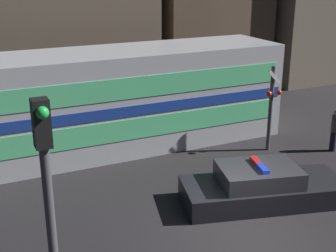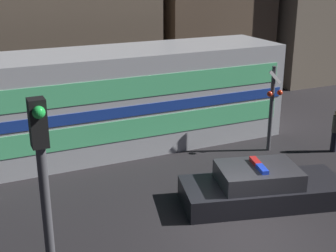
{
  "view_description": "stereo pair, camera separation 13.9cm",
  "coord_description": "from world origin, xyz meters",
  "views": [
    {
      "loc": [
        -6.53,
        -8.9,
        6.87
      ],
      "look_at": [
        -0.2,
        4.51,
        1.72
      ],
      "focal_mm": 50.0,
      "sensor_mm": 36.0,
      "label": 1
    },
    {
      "loc": [
        -6.41,
        -8.96,
        6.87
      ],
      "look_at": [
        -0.2,
        4.51,
        1.72
      ],
      "focal_mm": 50.0,
      "sensor_mm": 36.0,
      "label": 2
    }
  ],
  "objects": [
    {
      "name": "ground_plane",
      "position": [
        0.0,
        0.0,
        0.0
      ],
      "size": [
        120.0,
        120.0,
        0.0
      ],
      "primitive_type": "plane",
      "color": "#262326"
    },
    {
      "name": "train",
      "position": [
        -1.93,
        7.61,
        1.91
      ],
      "size": [
        15.28,
        3.19,
        3.82
      ],
      "color": "#B7BABF",
      "rests_on": "ground_plane"
    },
    {
      "name": "police_car",
      "position": [
        1.49,
        1.4,
        0.48
      ],
      "size": [
        5.22,
        3.08,
        1.29
      ],
      "rotation": [
        0.0,
        0.0,
        -0.26
      ],
      "color": "black",
      "rests_on": "ground_plane"
    },
    {
      "name": "pedestrian",
      "position": [
        6.44,
        3.62,
        0.86
      ],
      "size": [
        0.28,
        0.28,
        1.67
      ],
      "color": "black",
      "rests_on": "ground_plane"
    },
    {
      "name": "crossing_signal_near",
      "position": [
        4.24,
        4.76,
        1.81
      ],
      "size": [
        0.67,
        0.32,
        3.32
      ],
      "color": "#4C4C51",
      "rests_on": "ground_plane"
    },
    {
      "name": "traffic_light_corner",
      "position": [
        -5.22,
        -0.92,
        2.87
      ],
      "size": [
        0.3,
        0.46,
        4.66
      ],
      "color": "#4C4C51",
      "rests_on": "ground_plane"
    },
    {
      "name": "building_left",
      "position": [
        -0.79,
        15.55,
        3.64
      ],
      "size": [
        7.86,
        6.49,
        7.29
      ],
      "color": "brown",
      "rests_on": "ground_plane"
    }
  ]
}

